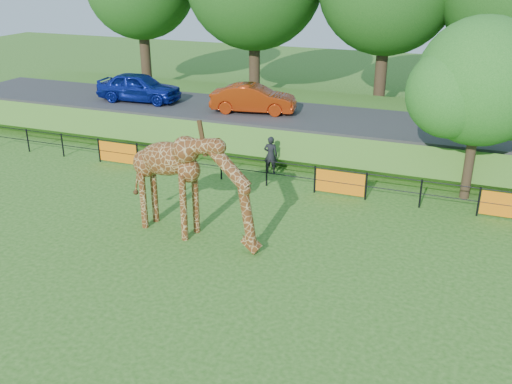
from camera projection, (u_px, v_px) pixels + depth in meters
ground at (169, 283)px, 16.13m from camera, size 90.00×90.00×0.00m
giraffe at (193, 187)px, 18.15m from camera, size 5.06×1.73×3.56m
perimeter_fence at (267, 173)px, 22.81m from camera, size 28.07×0.10×1.10m
embankment at (317, 123)px, 29.23m from camera, size 40.00×9.00×1.30m
road at (309, 117)px, 27.67m from camera, size 40.00×5.00×0.12m
car_blue at (139, 87)px, 30.12m from camera, size 4.56×2.05×1.52m
car_red at (253, 99)px, 27.99m from camera, size 4.35×2.17×1.37m
visitor at (271, 155)px, 24.04m from camera, size 0.64×0.47×1.63m
tree_east at (483, 87)px, 20.25m from camera, size 5.40×4.71×6.76m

